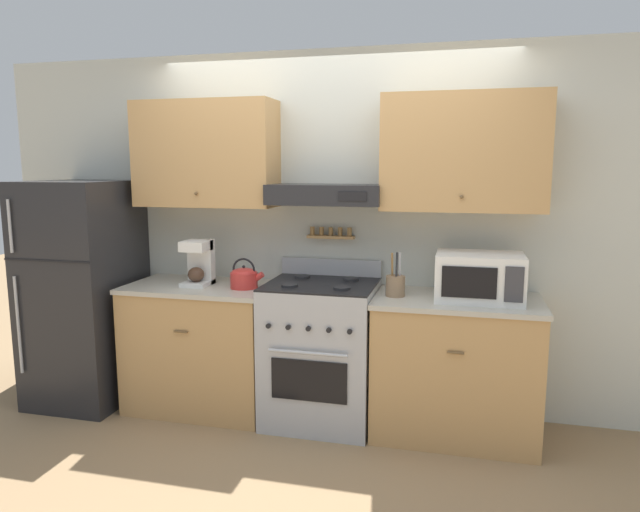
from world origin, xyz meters
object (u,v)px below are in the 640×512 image
coffee_maker (199,262)px  utensil_crock (395,285)px  stove_range (321,352)px  refrigerator (84,292)px  microwave (479,277)px  tea_kettle (244,277)px

coffee_maker → utensil_crock: coffee_maker is taller
coffee_maker → utensil_crock: bearing=-1.2°
stove_range → coffee_maker: bearing=179.2°
refrigerator → utensil_crock: bearing=0.9°
stove_range → microwave: (1.02, 0.00, 0.57)m
microwave → utensil_crock: size_ratio=1.86×
microwave → coffee_maker: bearing=179.7°
microwave → utensil_crock: microwave is taller
tea_kettle → coffee_maker: 0.36m
coffee_maker → tea_kettle: bearing=-4.6°
microwave → refrigerator: bearing=-178.9°
microwave → utensil_crock: bearing=-178.0°
stove_range → microwave: size_ratio=2.03×
stove_range → refrigerator: (-1.80, -0.05, 0.33)m
refrigerator → microwave: 2.84m
microwave → utensil_crock: 0.53m
stove_range → utensil_crock: bearing=-1.8°
stove_range → coffee_maker: 1.07m
refrigerator → tea_kettle: size_ratio=6.74×
tea_kettle → coffee_maker: size_ratio=0.76×
stove_range → refrigerator: bearing=-178.3°
tea_kettle → coffee_maker: bearing=175.4°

